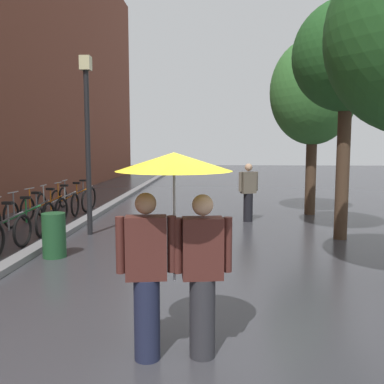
{
  "coord_description": "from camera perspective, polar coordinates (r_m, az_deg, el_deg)",
  "views": [
    {
      "loc": [
        0.35,
        -4.24,
        2.15
      ],
      "look_at": [
        -0.01,
        2.85,
        1.35
      ],
      "focal_mm": 39.84,
      "sensor_mm": 36.0,
      "label": 1
    }
  ],
  "objects": [
    {
      "name": "ground_plane",
      "position": [
        4.76,
        -1.71,
        -20.39
      ],
      "size": [
        80.0,
        80.0,
        0.0
      ],
      "primitive_type": "plane",
      "color": "#38383D"
    },
    {
      "name": "kerb_strip",
      "position": [
        14.82,
        -10.96,
        -1.81
      ],
      "size": [
        0.3,
        36.0,
        0.12
      ],
      "primitive_type": "cube",
      "color": "slate",
      "rests_on": "ground"
    },
    {
      "name": "street_tree_1",
      "position": [
        10.3,
        20.05,
        16.55
      ],
      "size": [
        2.37,
        2.37,
        5.29
      ],
      "color": "#473323",
      "rests_on": "ground"
    },
    {
      "name": "street_tree_2",
      "position": [
        13.58,
        15.93,
        12.68
      ],
      "size": [
        2.58,
        2.58,
        5.31
      ],
      "color": "#473323",
      "rests_on": "ground"
    },
    {
      "name": "parked_bicycle_2",
      "position": [
        9.86,
        -24.32,
        -4.52
      ],
      "size": [
        1.14,
        0.8,
        0.96
      ],
      "color": "black",
      "rests_on": "ground"
    },
    {
      "name": "parked_bicycle_3",
      "position": [
        10.62,
        -22.32,
        -3.68
      ],
      "size": [
        1.16,
        0.82,
        0.96
      ],
      "color": "black",
      "rests_on": "ground"
    },
    {
      "name": "parked_bicycle_4",
      "position": [
        11.6,
        -20.92,
        -2.8
      ],
      "size": [
        1.15,
        0.81,
        0.96
      ],
      "color": "black",
      "rests_on": "ground"
    },
    {
      "name": "parked_bicycle_5",
      "position": [
        12.44,
        -19.17,
        -2.14
      ],
      "size": [
        1.17,
        0.85,
        0.96
      ],
      "color": "black",
      "rests_on": "ground"
    },
    {
      "name": "parked_bicycle_6",
      "position": [
        13.33,
        -17.48,
        -1.53
      ],
      "size": [
        1.09,
        0.71,
        0.96
      ],
      "color": "black",
      "rests_on": "ground"
    },
    {
      "name": "parked_bicycle_7",
      "position": [
        14.08,
        -15.88,
        -1.07
      ],
      "size": [
        1.15,
        0.81,
        0.96
      ],
      "color": "black",
      "rests_on": "ground"
    },
    {
      "name": "parked_bicycle_8",
      "position": [
        14.98,
        -15.08,
        -0.61
      ],
      "size": [
        1.09,
        0.72,
        0.96
      ],
      "color": "black",
      "rests_on": "ground"
    },
    {
      "name": "couple_under_umbrella",
      "position": [
        4.18,
        -2.39,
        -4.03
      ],
      "size": [
        1.14,
        1.14,
        2.07
      ],
      "color": "#1E233D",
      "rests_on": "ground"
    },
    {
      "name": "street_lamp_post",
      "position": [
        10.31,
        -13.82,
        7.84
      ],
      "size": [
        0.24,
        0.24,
        4.16
      ],
      "color": "black",
      "rests_on": "ground"
    },
    {
      "name": "litter_bin",
      "position": [
        8.55,
        -17.98,
        -5.53
      ],
      "size": [
        0.44,
        0.44,
        0.85
      ],
      "primitive_type": "cylinder",
      "color": "#1E4C28",
      "rests_on": "ground"
    },
    {
      "name": "pedestrian_walking_midground",
      "position": [
        11.93,
        7.54,
        -0.01
      ],
      "size": [
        0.55,
        0.37,
        1.62
      ],
      "color": "black",
      "rests_on": "ground"
    }
  ]
}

